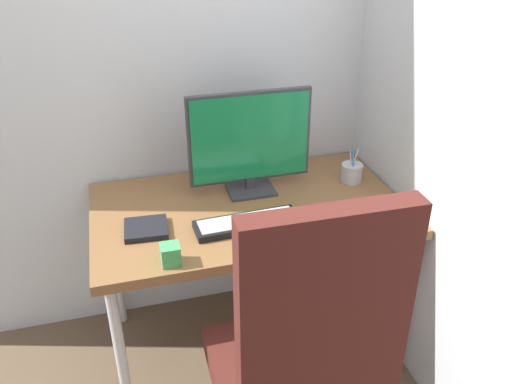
% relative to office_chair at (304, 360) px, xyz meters
% --- Properties ---
extents(ground_plane, '(8.00, 8.00, 0.00)m').
position_rel_office_chair_xyz_m(ground_plane, '(0.02, 0.71, -0.60)').
color(ground_plane, brown).
extents(wall_back, '(2.88, 0.04, 2.80)m').
position_rel_office_chair_xyz_m(wall_back, '(0.02, 1.11, 0.80)').
color(wall_back, silver).
rests_on(wall_back, ground_plane).
extents(wall_side_right, '(0.04, 2.38, 2.80)m').
position_rel_office_chair_xyz_m(wall_side_right, '(0.66, 0.47, 0.80)').
color(wall_side_right, silver).
rests_on(wall_side_right, ground_plane).
extents(desk, '(1.24, 0.73, 0.74)m').
position_rel_office_chair_xyz_m(desk, '(0.02, 0.71, 0.07)').
color(desk, brown).
rests_on(desk, ground_plane).
extents(office_chair, '(0.57, 0.59, 1.20)m').
position_rel_office_chair_xyz_m(office_chair, '(0.00, 0.00, 0.00)').
color(office_chair, black).
rests_on(office_chair, ground_plane).
extents(monitor, '(0.51, 0.16, 0.43)m').
position_rel_office_chair_xyz_m(monitor, '(0.06, 0.84, 0.36)').
color(monitor, '#333338').
rests_on(monitor, desk).
extents(keyboard, '(0.41, 0.14, 0.03)m').
position_rel_office_chair_xyz_m(keyboard, '(-0.03, 0.56, 0.15)').
color(keyboard, black).
rests_on(keyboard, desk).
extents(mouse, '(0.09, 0.11, 0.03)m').
position_rel_office_chair_xyz_m(mouse, '(0.39, 0.52, 0.15)').
color(mouse, '#9EA0A5').
rests_on(mouse, desk).
extents(pen_holder, '(0.09, 0.09, 0.16)m').
position_rel_office_chair_xyz_m(pen_holder, '(0.50, 0.80, 0.18)').
color(pen_holder, '#B2B5BA').
rests_on(pen_holder, desk).
extents(notebook, '(0.17, 0.16, 0.02)m').
position_rel_office_chair_xyz_m(notebook, '(-0.40, 0.63, 0.15)').
color(notebook, black).
rests_on(notebook, desk).
extents(desk_clamp_accessory, '(0.06, 0.06, 0.07)m').
position_rel_office_chair_xyz_m(desk_clamp_accessory, '(-0.33, 0.41, 0.17)').
color(desk_clamp_accessory, '#3FAD59').
rests_on(desk_clamp_accessory, desk).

